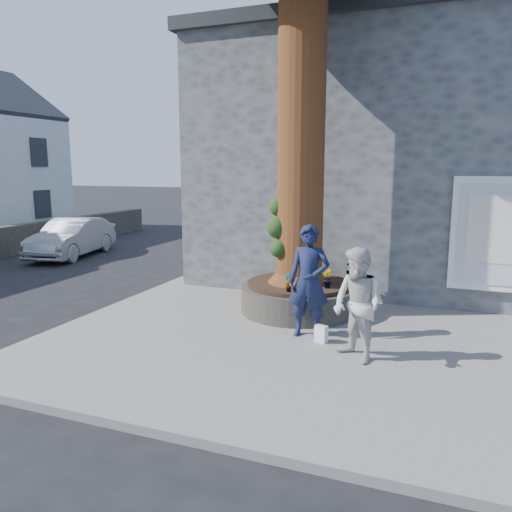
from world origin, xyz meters
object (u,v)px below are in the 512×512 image
(planter, at_px, (299,297))
(woman, at_px, (358,305))
(man, at_px, (309,281))
(car_silver, at_px, (72,238))

(planter, distance_m, woman, 2.72)
(woman, bearing_deg, man, 179.17)
(planter, bearing_deg, man, -67.52)
(man, bearing_deg, woman, -42.23)
(man, relative_size, car_silver, 0.49)
(woman, bearing_deg, car_silver, -171.13)
(man, height_order, woman, man)
(planter, height_order, man, man)
(car_silver, bearing_deg, planter, -35.26)
(planter, relative_size, man, 1.20)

